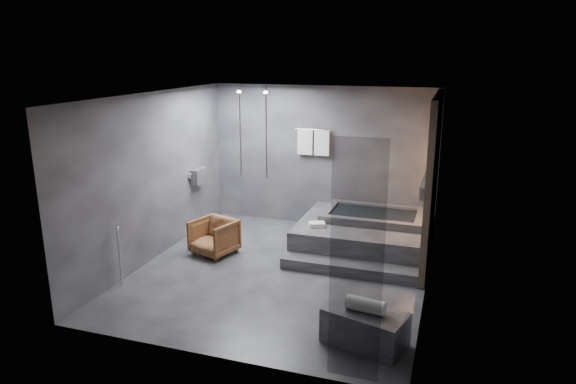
% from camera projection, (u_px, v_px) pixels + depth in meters
% --- Properties ---
extents(room, '(5.00, 5.04, 2.82)m').
position_uv_depth(room, '(310.00, 165.00, 7.91)').
color(room, '#28282A').
rests_on(room, ground).
extents(tub_deck, '(2.20, 2.00, 0.50)m').
position_uv_depth(tub_deck, '(362.00, 235.00, 9.21)').
color(tub_deck, '#2D2D2F').
rests_on(tub_deck, ground).
extents(tub_step, '(2.20, 0.36, 0.18)m').
position_uv_depth(tub_step, '(349.00, 268.00, 8.17)').
color(tub_step, '#2D2D2F').
rests_on(tub_step, ground).
extents(concrete_bench, '(1.08, 0.78, 0.44)m').
position_uv_depth(concrete_bench, '(365.00, 327.00, 6.18)').
color(concrete_bench, '#2F2F31').
rests_on(concrete_bench, ground).
extents(driftwood_chair, '(0.84, 0.85, 0.63)m').
position_uv_depth(driftwood_chair, '(214.00, 237.00, 8.92)').
color(driftwood_chair, '#442411').
rests_on(driftwood_chair, ground).
extents(rolled_towel, '(0.49, 0.24, 0.17)m').
position_uv_depth(rolled_towel, '(366.00, 305.00, 6.08)').
color(rolled_towel, white).
rests_on(rolled_towel, concrete_bench).
extents(deck_towel, '(0.33, 0.29, 0.07)m').
position_uv_depth(deck_towel, '(317.00, 224.00, 8.87)').
color(deck_towel, white).
rests_on(deck_towel, tub_deck).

